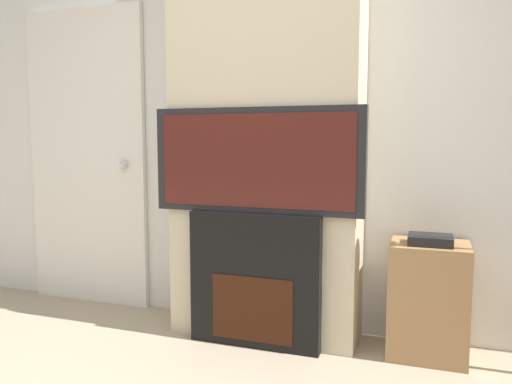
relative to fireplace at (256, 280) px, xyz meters
name	(u,v)px	position (x,y,z in m)	size (l,w,h in m)	color
wall_back	(277,109)	(0.00, 0.40, 0.97)	(6.00, 0.06, 2.70)	silver
chimney_breast	(267,107)	(0.00, 0.18, 0.97)	(1.10, 0.37, 2.70)	beige
fireplace	(256,280)	(0.00, 0.00, 0.00)	(0.75, 0.15, 0.76)	black
television	(256,161)	(0.00, 0.00, 0.67)	(1.20, 0.07, 0.58)	black
media_stand	(428,298)	(0.92, 0.17, -0.06)	(0.40, 0.34, 0.67)	#997047
entry_door	(87,158)	(-1.39, 0.34, 0.65)	(0.94, 0.09, 2.06)	silver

